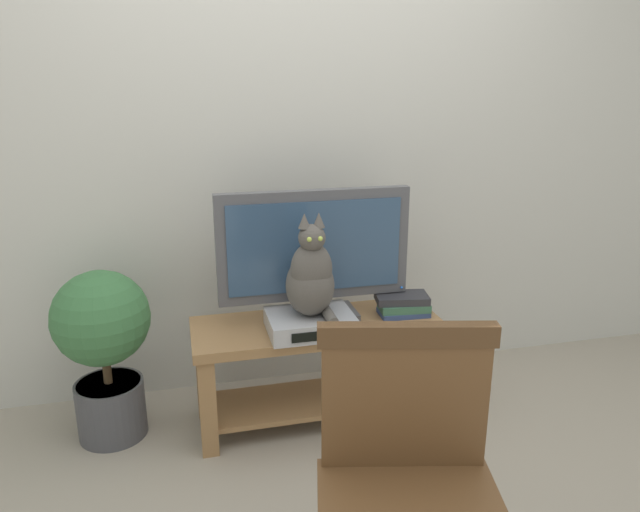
% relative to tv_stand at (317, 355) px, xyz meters
% --- Properties ---
extents(ground_plane, '(12.00, 12.00, 0.00)m').
position_rel_tv_stand_xyz_m(ground_plane, '(-0.02, -0.61, -0.33)').
color(ground_plane, gray).
extents(back_wall, '(7.00, 0.12, 2.80)m').
position_rel_tv_stand_xyz_m(back_wall, '(-0.02, 0.50, 1.07)').
color(back_wall, beige).
rests_on(back_wall, ground).
extents(tv_stand, '(1.11, 0.41, 0.49)m').
position_rel_tv_stand_xyz_m(tv_stand, '(0.00, 0.00, 0.00)').
color(tv_stand, olive).
rests_on(tv_stand, ground).
extents(tv, '(0.86, 0.20, 0.59)m').
position_rel_tv_stand_xyz_m(tv, '(0.00, 0.05, 0.47)').
color(tv, '#4C4C51').
rests_on(tv, tv_stand).
extents(media_box, '(0.37, 0.28, 0.08)m').
position_rel_tv_stand_xyz_m(media_box, '(-0.05, -0.08, 0.20)').
color(media_box, '#ADADB2').
rests_on(media_box, tv_stand).
extents(cat, '(0.21, 0.28, 0.45)m').
position_rel_tv_stand_xyz_m(cat, '(-0.05, -0.10, 0.41)').
color(cat, '#514C47').
rests_on(cat, media_box).
extents(wooden_chair, '(0.57, 0.57, 0.92)m').
position_rel_tv_stand_xyz_m(wooden_chair, '(-0.04, -1.18, 0.22)').
color(wooden_chair, brown).
rests_on(wooden_chair, ground).
extents(book_stack, '(0.26, 0.18, 0.09)m').
position_rel_tv_stand_xyz_m(book_stack, '(0.40, -0.00, 0.21)').
color(book_stack, '#33477A').
rests_on(book_stack, tv_stand).
extents(potted_plant, '(0.41, 0.41, 0.77)m').
position_rel_tv_stand_xyz_m(potted_plant, '(-0.92, 0.09, 0.12)').
color(potted_plant, '#47474C').
rests_on(potted_plant, ground).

